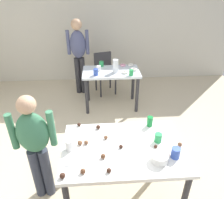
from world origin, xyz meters
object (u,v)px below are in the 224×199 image
Objects in this scene: person_girl_near at (35,143)px; mixing_bowl at (159,158)px; chair_far_table at (104,70)px; pitcher_far at (116,66)px; dining_table_near at (124,154)px; soda_can at (150,121)px; person_adult_far at (78,51)px; dining_table_far at (111,77)px.

mixing_bowl is (1.22, -0.30, 0.00)m from person_girl_near.
pitcher_far reaches higher than chair_far_table.
pitcher_far is (0.08, 1.98, 0.21)m from dining_table_near.
dining_table_near is 10.34× the size of soda_can.
chair_far_table is 0.70m from person_adult_far.
chair_far_table is 5.25× the size of mixing_bowl.
pitcher_far is at bearing -75.92° from chair_far_table.
dining_table_far is 2.17m from person_girl_near.
chair_far_table is 2.76m from person_girl_near.
dining_table_near is at bearing -90.06° from dining_table_far.
person_adult_far reaches higher than mixing_bowl.
person_adult_far is (-0.52, -0.03, 0.46)m from chair_far_table.
chair_far_table is at bearing 3.41° from person_adult_far.
pitcher_far reaches higher than soda_can.
person_adult_far is 12.96× the size of soda_can.
person_girl_near is at bearing -168.64° from soda_can.
chair_far_table is at bearing 104.08° from pitcher_far.
dining_table_near and dining_table_far have the same top height.
dining_table_near is 2.76m from person_adult_far.
pitcher_far is at bearing 99.15° from soda_can.
dining_table_near is 1.20× the size of dining_table_far.
mixing_bowl is (0.31, -0.21, 0.13)m from dining_table_near.
soda_can reaches higher than dining_table_far.
dining_table_near is at bearing -87.78° from chair_far_table.
person_adult_far is (-0.63, 0.63, 0.33)m from dining_table_far.
person_girl_near is 0.84× the size of person_adult_far.
soda_can is at bearing 86.87° from mixing_bowl.
person_girl_near is 1.28m from soda_can.
soda_can is at bearing 11.36° from person_girl_near.
dining_table_far is at bearing 89.94° from dining_table_near.
dining_table_near is 1.99m from pitcher_far.
chair_far_table is 3.63× the size of pitcher_far.
mixing_bowl reaches higher than dining_table_near.
person_adult_far reaches higher than person_girl_near.
mixing_bowl is (0.31, -2.26, 0.17)m from dining_table_far.
pitcher_far reaches higher than mixing_bowl.
dining_table_far is at bearing 138.73° from pitcher_far.
mixing_bowl reaches higher than dining_table_far.
dining_table_far is 0.67× the size of person_adult_far.
mixing_bowl is 0.55m from soda_can.
dining_table_near is 5.26× the size of pitcher_far.
chair_far_table is at bearing 100.68° from soda_can.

